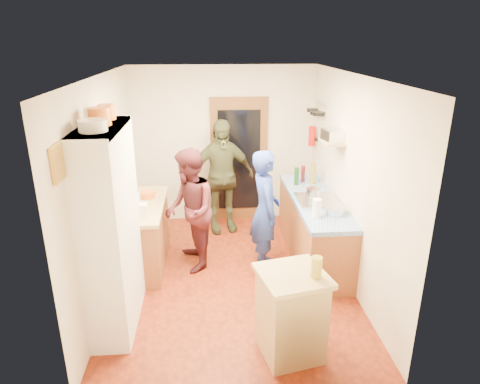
{
  "coord_description": "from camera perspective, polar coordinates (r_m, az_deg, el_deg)",
  "views": [
    {
      "loc": [
        -0.27,
        -4.96,
        3.01
      ],
      "look_at": [
        0.13,
        0.15,
        1.14
      ],
      "focal_mm": 32.0,
      "sensor_mm": 36.0,
      "label": 1
    }
  ],
  "objects": [
    {
      "name": "kettle",
      "position": [
        5.72,
        -14.0,
        -1.22
      ],
      "size": [
        0.19,
        0.19,
        0.19
      ],
      "primitive_type": "cylinder",
      "rotation": [
        0.0,
        0.0,
        0.12
      ],
      "color": "white",
      "rests_on": "left_counter_top"
    },
    {
      "name": "orange_bowl",
      "position": [
        6.06,
        -12.22,
        -0.38
      ],
      "size": [
        0.23,
        0.23,
        0.09
      ],
      "primitive_type": "cylinder",
      "rotation": [
        0.0,
        0.0,
        0.21
      ],
      "color": "orange",
      "rests_on": "left_counter_top"
    },
    {
      "name": "wall_right",
      "position": [
        5.54,
        14.55,
        1.39
      ],
      "size": [
        0.02,
        4.0,
        2.6
      ],
      "primitive_type": "cube",
      "color": "beige",
      "rests_on": "ground"
    },
    {
      "name": "wall_front",
      "position": [
        3.42,
        0.7,
        -9.95
      ],
      "size": [
        3.0,
        0.02,
        2.6
      ],
      "primitive_type": "cube",
      "color": "beige",
      "rests_on": "ground"
    },
    {
      "name": "floor",
      "position": [
        5.81,
        -1.15,
        -11.27
      ],
      "size": [
        3.0,
        4.0,
        0.02
      ],
      "primitive_type": "cube",
      "color": "maroon",
      "rests_on": "ground"
    },
    {
      "name": "cutting_board",
      "position": [
        4.15,
        6.12,
        -10.69
      ],
      "size": [
        0.4,
        0.35,
        0.02
      ],
      "primitive_type": "cube",
      "rotation": [
        0.0,
        0.0,
        0.23
      ],
      "color": "white",
      "rests_on": "island_top"
    },
    {
      "name": "person_left",
      "position": [
        5.76,
        -6.49,
        -2.3
      ],
      "size": [
        0.76,
        0.9,
        1.67
      ],
      "primitive_type": "imported",
      "rotation": [
        0.0,
        0.0,
        -1.41
      ],
      "color": "#471A20",
      "rests_on": "ground"
    },
    {
      "name": "toaster",
      "position": [
        5.46,
        -13.39,
        -2.37
      ],
      "size": [
        0.23,
        0.16,
        0.16
      ],
      "primitive_type": "cube",
      "rotation": [
        0.0,
        0.0,
        0.06
      ],
      "color": "white",
      "rests_on": "left_counter_top"
    },
    {
      "name": "oil_jar",
      "position": [
        4.05,
        10.17,
        -9.83
      ],
      "size": [
        0.12,
        0.12,
        0.21
      ],
      "primitive_type": "cylinder",
      "rotation": [
        0.0,
        0.0,
        0.23
      ],
      "color": "#AD9E2D",
      "rests_on": "island_top"
    },
    {
      "name": "hutch_body",
      "position": [
        4.69,
        -16.76,
        -4.9
      ],
      "size": [
        0.4,
        1.2,
        2.2
      ],
      "primitive_type": "cube",
      "color": "white",
      "rests_on": "ground"
    },
    {
      "name": "right_counter_top",
      "position": [
        6.05,
        9.94,
        -1.01
      ],
      "size": [
        0.62,
        2.22,
        0.06
      ],
      "primitive_type": "cube",
      "color": "#043FB0",
      "rests_on": "right_counter_base"
    },
    {
      "name": "mixing_bowl",
      "position": [
        5.51,
        12.46,
        -2.39
      ],
      "size": [
        0.28,
        0.28,
        0.1
      ],
      "primitive_type": "cylinder",
      "rotation": [
        0.0,
        0.0,
        -0.04
      ],
      "color": "silver",
      "rests_on": "right_counter_top"
    },
    {
      "name": "bottle_a",
      "position": [
        6.48,
        7.54,
        2.11
      ],
      "size": [
        0.08,
        0.08,
        0.27
      ],
      "primitive_type": "cylinder",
      "rotation": [
        0.0,
        0.0,
        0.26
      ],
      "color": "#143F14",
      "rests_on": "right_counter_top"
    },
    {
      "name": "orange_pot_a",
      "position": [
        4.38,
        -18.22,
        9.54
      ],
      "size": [
        0.22,
        0.22,
        0.17
      ],
      "primitive_type": "cylinder",
      "color": "orange",
      "rests_on": "hutch_top_shelf"
    },
    {
      "name": "pan_hang_a",
      "position": [
        6.62,
        10.42,
        10.23
      ],
      "size": [
        0.18,
        0.18,
        0.05
      ],
      "primitive_type": "cylinder",
      "color": "black",
      "rests_on": "pan_rail"
    },
    {
      "name": "pan_rail",
      "position": [
        6.78,
        10.62,
        11.56
      ],
      "size": [
        0.02,
        0.65,
        0.02
      ],
      "primitive_type": "cylinder",
      "rotation": [
        1.57,
        0.0,
        0.0
      ],
      "color": "silver",
      "rests_on": "wall_right"
    },
    {
      "name": "orange_pot_b",
      "position": [
        4.69,
        -17.35,
        10.16
      ],
      "size": [
        0.17,
        0.17,
        0.16
      ],
      "primitive_type": "cylinder",
      "color": "orange",
      "rests_on": "hutch_top_shelf"
    },
    {
      "name": "pot_on_hob",
      "position": [
        5.91,
        9.74,
        -0.11
      ],
      "size": [
        0.2,
        0.2,
        0.13
      ],
      "primitive_type": "cylinder",
      "color": "silver",
      "rests_on": "hob"
    },
    {
      "name": "person_hob",
      "position": [
        5.69,
        3.73,
        -2.57
      ],
      "size": [
        0.44,
        0.63,
        1.65
      ],
      "primitive_type": "imported",
      "rotation": [
        0.0,
        0.0,
        1.65
      ],
      "color": "navy",
      "rests_on": "ground"
    },
    {
      "name": "chopping_board",
      "position": [
        6.35,
        -12.41,
        0.26
      ],
      "size": [
        0.32,
        0.24,
        0.02
      ],
      "primitive_type": "cube",
      "rotation": [
        0.0,
        0.0,
        0.07
      ],
      "color": "tan",
      "rests_on": "left_counter_top"
    },
    {
      "name": "wall_back",
      "position": [
        7.18,
        -2.16,
        6.24
      ],
      "size": [
        3.0,
        0.02,
        2.6
      ],
      "primitive_type": "cube",
      "color": "beige",
      "rests_on": "ground"
    },
    {
      "name": "plate_stack",
      "position": [
        4.12,
        -19.04,
        8.37
      ],
      "size": [
        0.26,
        0.26,
        0.11
      ],
      "primitive_type": "cylinder",
      "color": "white",
      "rests_on": "hutch_top_shelf"
    },
    {
      "name": "wall_shelf",
      "position": [
        5.8,
        12.19,
        6.53
      ],
      "size": [
        0.26,
        0.42,
        0.03
      ],
      "primitive_type": "cube",
      "color": "tan",
      "rests_on": "wall_right"
    },
    {
      "name": "island_top",
      "position": [
        4.14,
        7.04,
        -11.02
      ],
      "size": [
        0.74,
        0.74,
        0.05
      ],
      "primitive_type": "cube",
      "rotation": [
        0.0,
        0.0,
        0.23
      ],
      "color": "tan",
      "rests_on": "island_base"
    },
    {
      "name": "bottle_b",
      "position": [
        6.64,
        8.39,
        2.42
      ],
      "size": [
        0.06,
        0.06,
        0.25
      ],
      "primitive_type": "cylinder",
      "rotation": [
        0.0,
        0.0,
        0.02
      ],
      "color": "#591419",
      "rests_on": "right_counter_top"
    },
    {
      "name": "pan_hang_b",
      "position": [
        6.81,
        9.99,
        10.35
      ],
      "size": [
        0.16,
        0.16,
        0.05
      ],
      "primitive_type": "cylinder",
      "color": "black",
      "rests_on": "pan_rail"
    },
    {
      "name": "wall_left",
      "position": [
        5.39,
        -17.48,
        0.58
      ],
      "size": [
        0.02,
        4.0,
        2.6
      ],
      "primitive_type": "cube",
      "color": "beige",
      "rests_on": "ground"
    },
    {
      "name": "door_frame",
      "position": [
        7.22,
        -0.13,
        4.28
      ],
      "size": [
        0.95,
        0.06,
        2.1
      ],
      "primitive_type": "cube",
      "color": "brown",
      "rests_on": "ground"
    },
    {
      "name": "picture_frame",
      "position": [
        3.74,
        -23.16,
        3.55
      ],
      "size": [
        0.03,
        0.25,
        0.3
      ],
      "primitive_type": "cube",
      "color": "gold",
      "rests_on": "wall_left"
    },
    {
      "name": "radio",
      "position": [
        5.78,
        12.25,
        7.4
      ],
      "size": [
        0.26,
        0.33,
        0.15
      ],
      "primitive_type": "cube",
      "rotation": [
        0.0,
        0.0,
        0.13
      ],
      "color": "silver",
      "rests_on": "wall_shelf"
    },
    {
      "name": "paper_towel",
      "position": [
        5.35,
        10.19,
        -2.15
      ],
      "size": [
        0.14,
        0.14,
        0.24
      ],
      "primitive_type": "cylinder",
      "rotation": [
        0.0,
        0.0,
        0.29
      ],
      "color": "white",
      "rests_on": "right_counter_top"
    },
    {
      "name": "right_counter_base",
      "position": [
        6.22,
        9.7,
        -4.89
      ],
      "size": [
        0.6,
        2.2,
        0.84
      ],
      "primitive_type": "cube",
      "color": "brown",
      "rests_on": "ground"
    },
    {
      "name": "ext_bracket",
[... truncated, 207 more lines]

